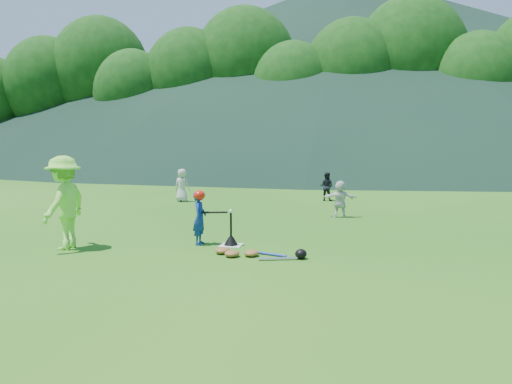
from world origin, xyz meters
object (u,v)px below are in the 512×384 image
(adult_coach, at_px, (64,203))
(batting_tee, at_px, (231,240))
(equipment_pile, at_px, (251,253))
(fielder_b, at_px, (326,186))
(fielder_a, at_px, (182,185))
(fielder_d, at_px, (340,199))
(home_plate, at_px, (231,245))
(batter_child, at_px, (200,218))

(adult_coach, distance_m, batting_tee, 3.48)
(equipment_pile, bearing_deg, fielder_b, 85.74)
(fielder_a, bearing_deg, adult_coach, 101.97)
(fielder_d, bearing_deg, fielder_b, -86.94)
(home_plate, distance_m, adult_coach, 3.51)
(batter_child, xyz_separation_m, adult_coach, (-2.54, -0.99, 0.38))
(adult_coach, bearing_deg, batter_child, 110.66)
(fielder_d, bearing_deg, batter_child, 53.00)
(batter_child, height_order, fielder_a, fielder_a)
(home_plate, bearing_deg, batting_tee, 0.00)
(batting_tee, distance_m, equipment_pile, 1.08)
(home_plate, height_order, batting_tee, batting_tee)
(fielder_b, bearing_deg, adult_coach, 79.70)
(fielder_a, distance_m, fielder_b, 5.39)
(home_plate, bearing_deg, adult_coach, -163.08)
(fielder_b, bearing_deg, fielder_d, 114.17)
(home_plate, bearing_deg, batter_child, 179.09)
(home_plate, height_order, equipment_pile, equipment_pile)
(fielder_d, relative_size, equipment_pile, 0.60)
(batting_tee, bearing_deg, fielder_b, 81.27)
(batting_tee, height_order, equipment_pile, batting_tee)
(fielder_b, distance_m, batting_tee, 8.93)
(fielder_b, distance_m, fielder_d, 4.25)
(adult_coach, relative_size, equipment_pile, 1.05)
(home_plate, relative_size, equipment_pile, 0.25)
(home_plate, relative_size, adult_coach, 0.24)
(home_plate, distance_m, fielder_b, 8.94)
(home_plate, relative_size, batter_child, 0.40)
(fielder_b, height_order, equipment_pile, fielder_b)
(fielder_d, xyz_separation_m, batting_tee, (-2.05, -4.63, -0.41))
(fielder_a, relative_size, fielder_d, 1.13)
(fielder_a, relative_size, batting_tee, 1.79)
(home_plate, distance_m, batting_tee, 0.12)
(home_plate, height_order, adult_coach, adult_coach)
(fielder_a, distance_m, fielder_d, 6.49)
(home_plate, relative_size, fielder_d, 0.42)
(batter_child, height_order, adult_coach, adult_coach)
(adult_coach, bearing_deg, fielder_a, -176.55)
(fielder_d, relative_size, batting_tee, 1.58)
(equipment_pile, bearing_deg, fielder_d, 75.55)
(batter_child, bearing_deg, home_plate, -94.57)
(home_plate, distance_m, fielder_d, 5.09)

